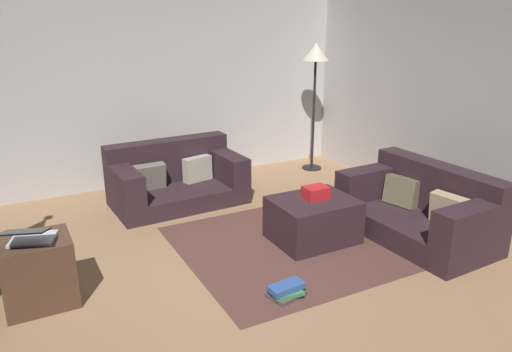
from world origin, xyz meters
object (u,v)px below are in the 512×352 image
at_px(tv_remote, 323,196).
at_px(laptop, 30,236).
at_px(ottoman, 313,220).
at_px(book_stack, 286,291).
at_px(couch_left, 175,179).
at_px(side_table, 38,272).
at_px(couch_right, 422,209).
at_px(gift_box, 316,193).
at_px(corner_lamp, 316,62).

xyz_separation_m(tv_remote, laptop, (-2.66, -0.03, 0.16)).
relative_size(tv_remote, laptop, 0.33).
distance_m(ottoman, book_stack, 1.11).
xyz_separation_m(couch_left, book_stack, (0.07, -2.45, -0.23)).
bearing_deg(book_stack, side_table, 154.65).
height_order(couch_right, gift_box, couch_right).
distance_m(ottoman, side_table, 2.52).
bearing_deg(gift_box, tv_remote, 2.03).
bearing_deg(tv_remote, ottoman, -142.63).
xyz_separation_m(couch_right, laptop, (-3.57, 0.42, 0.32)).
xyz_separation_m(couch_left, gift_box, (0.89, -1.66, 0.21)).
bearing_deg(book_stack, couch_left, 91.75).
distance_m(tv_remote, corner_lamp, 2.57).
relative_size(tv_remote, side_table, 0.29).
relative_size(tv_remote, corner_lamp, 0.09).
bearing_deg(couch_right, ottoman, 65.06).
xyz_separation_m(couch_left, corner_lamp, (2.21, 0.33, 1.25)).
relative_size(laptop, book_stack, 1.54).
bearing_deg(ottoman, side_table, 178.84).
distance_m(gift_box, side_table, 2.56).
xyz_separation_m(couch_right, tv_remote, (-0.91, 0.45, 0.16)).
bearing_deg(corner_lamp, tv_remote, -121.86).
height_order(gift_box, tv_remote, gift_box).
bearing_deg(corner_lamp, ottoman, -124.02).
bearing_deg(couch_right, side_table, 79.99).
distance_m(gift_box, laptop, 2.58).
relative_size(gift_box, book_stack, 0.74).
height_order(couch_right, book_stack, couch_right).
bearing_deg(book_stack, ottoman, 44.71).
bearing_deg(laptop, couch_left, 44.93).
distance_m(couch_right, laptop, 3.61).
height_order(tv_remote, side_table, side_table).
distance_m(ottoman, gift_box, 0.28).
bearing_deg(tv_remote, corner_lamp, 84.71).
relative_size(couch_right, corner_lamp, 0.87).
distance_m(couch_left, gift_box, 1.89).
bearing_deg(ottoman, tv_remote, 10.80).
relative_size(side_table, corner_lamp, 0.30).
height_order(couch_right, corner_lamp, corner_lamp).
distance_m(laptop, corner_lamp, 4.48).
height_order(couch_left, side_table, couch_left).
height_order(couch_left, corner_lamp, corner_lamp).
xyz_separation_m(couch_right, side_table, (-3.55, 0.48, -0.02)).
relative_size(gift_box, corner_lamp, 0.13).
relative_size(couch_left, gift_box, 6.62).
xyz_separation_m(couch_left, side_table, (-1.66, -1.62, -0.01)).
distance_m(couch_right, side_table, 3.58).
bearing_deg(laptop, gift_box, 0.56).
bearing_deg(side_table, tv_remote, -0.60).
bearing_deg(corner_lamp, couch_right, -97.50).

